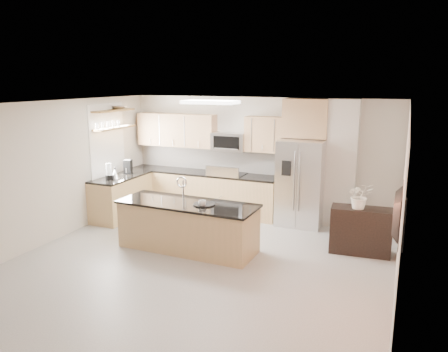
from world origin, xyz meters
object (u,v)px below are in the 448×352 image
at_px(microwave, 230,142).
at_px(cup, 202,203).
at_px(flower_vase, 360,189).
at_px(range, 227,194).
at_px(island, 188,226).
at_px(bowl, 119,107).
at_px(blender, 109,173).
at_px(credenza, 361,231).
at_px(platter, 204,204).
at_px(television, 393,212).
at_px(refrigerator, 301,183).
at_px(coffee_maker, 128,167).
at_px(kettle, 115,174).

height_order(microwave, cup, microwave).
height_order(cup, flower_vase, flower_vase).
bearing_deg(cup, range, 101.73).
height_order(island, bowl, bowl).
bearing_deg(bowl, flower_vase, -5.38).
height_order(range, blender, blender).
bearing_deg(credenza, island, -165.03).
height_order(island, blender, island).
relative_size(platter, bowl, 0.92).
height_order(platter, blender, blender).
distance_m(island, blender, 2.42).
relative_size(range, cup, 8.74).
xyz_separation_m(flower_vase, television, (0.57, -1.88, 0.19)).
distance_m(range, flower_vase, 3.26).
distance_m(refrigerator, blender, 3.99).
height_order(refrigerator, platter, refrigerator).
distance_m(cup, television, 3.18).
height_order(island, coffee_maker, island).
xyz_separation_m(blender, flower_vase, (5.01, 0.21, 0.08)).
bearing_deg(island, cup, -14.87).
bearing_deg(television, blender, 73.37).
height_order(coffee_maker, television, television).
bearing_deg(kettle, microwave, 35.36).
xyz_separation_m(microwave, cup, (0.47, -2.41, -0.72)).
xyz_separation_m(kettle, flower_vase, (4.96, 0.07, 0.13)).
relative_size(cup, television, 0.12).
bearing_deg(refrigerator, microwave, 174.14).
height_order(cup, bowl, bowl).
distance_m(cup, kettle, 2.68).
relative_size(refrigerator, flower_vase, 2.60).
bearing_deg(kettle, range, 32.95).
relative_size(kettle, television, 0.22).
bearing_deg(blender, coffee_maker, 91.62).
bearing_deg(credenza, cup, -160.80).
xyz_separation_m(credenza, blender, (-5.06, -0.26, 0.67)).
distance_m(island, kettle, 2.41).
xyz_separation_m(refrigerator, kettle, (-3.68, -1.27, 0.13)).
height_order(refrigerator, television, refrigerator).
bearing_deg(television, platter, 73.12).
height_order(credenza, flower_vase, flower_vase).
relative_size(range, refrigerator, 0.64).
height_order(microwave, island, microwave).
bearing_deg(bowl, television, -22.34).
relative_size(blender, kettle, 1.48).
distance_m(kettle, coffee_maker, 0.57).
bearing_deg(blender, refrigerator, 20.63).
bearing_deg(microwave, blender, -142.77).
distance_m(blender, flower_vase, 5.02).
height_order(coffee_maker, flower_vase, flower_vase).
distance_m(refrigerator, cup, 2.53).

